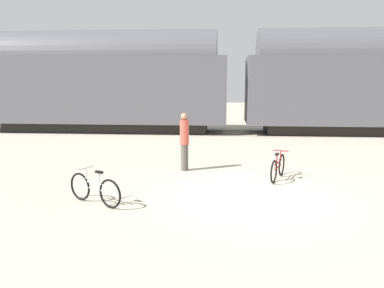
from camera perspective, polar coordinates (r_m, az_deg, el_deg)
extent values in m
plane|color=#B2A893|center=(9.46, 9.07, -7.87)|extent=(80.00, 80.00, 0.00)
cube|color=black|center=(21.68, -12.75, 2.65)|extent=(11.21, 2.28, 0.55)
cube|color=#4C4C51|center=(21.54, -12.95, 8.04)|extent=(13.34, 3.04, 3.53)
cylinder|color=#4C4C51|center=(21.57, -13.13, 12.73)|extent=(12.28, 2.89, 2.89)
cube|color=black|center=(22.18, 25.66, 2.09)|extent=(11.21, 2.28, 0.55)
cube|color=#4C4C51|center=(22.03, 26.05, 7.35)|extent=(13.34, 3.04, 3.53)
cylinder|color=#4C4C51|center=(22.06, 26.39, 11.92)|extent=(12.28, 2.89, 2.89)
cube|color=#4C4238|center=(20.03, 6.74, 1.49)|extent=(68.61, 0.07, 0.01)
cube|color=#4C4238|center=(21.45, 6.60, 2.03)|extent=(68.61, 0.07, 0.01)
torus|color=black|center=(9.35, -16.68, -6.23)|extent=(0.61, 0.38, 0.67)
torus|color=black|center=(8.60, -12.38, -7.42)|extent=(0.61, 0.38, 0.67)
cylinder|color=silver|center=(8.92, -14.67, -5.75)|extent=(0.80, 0.48, 0.04)
cylinder|color=silver|center=(8.96, -14.63, -6.61)|extent=(0.72, 0.44, 0.04)
cylinder|color=silver|center=(8.76, -13.94, -5.06)|extent=(0.04, 0.04, 0.28)
cube|color=black|center=(8.72, -13.98, -4.17)|extent=(0.21, 0.17, 0.05)
cylinder|color=silver|center=(9.09, -15.87, -4.50)|extent=(0.04, 0.04, 0.31)
cylinder|color=silver|center=(9.06, -15.92, -3.54)|extent=(0.26, 0.41, 0.03)
torus|color=black|center=(11.58, 13.49, -3.09)|extent=(0.28, 0.63, 0.66)
torus|color=black|center=(10.66, 12.36, -4.14)|extent=(0.28, 0.63, 0.66)
cylinder|color=#A31E23|center=(11.09, 12.98, -2.75)|extent=(0.34, 0.80, 0.04)
cylinder|color=#A31E23|center=(11.11, 12.95, -3.44)|extent=(0.31, 0.73, 0.04)
cylinder|color=#A31E23|center=(10.90, 12.81, -2.23)|extent=(0.04, 0.04, 0.27)
cube|color=black|center=(10.87, 12.83, -1.53)|extent=(0.15, 0.22, 0.05)
cylinder|color=#A31E23|center=(11.31, 13.31, -1.74)|extent=(0.04, 0.04, 0.30)
cylinder|color=#A31E23|center=(11.28, 13.34, -0.99)|extent=(0.44, 0.20, 0.03)
cylinder|color=#514C47|center=(11.87, -1.16, -2.05)|extent=(0.24, 0.24, 0.84)
cylinder|color=#CC4C3D|center=(11.73, -1.17, 1.81)|extent=(0.28, 0.28, 0.77)
sphere|color=#A37556|center=(11.68, -1.18, 4.22)|extent=(0.22, 0.22, 0.22)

